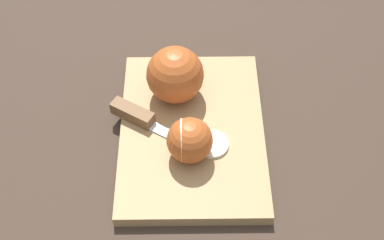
{
  "coord_description": "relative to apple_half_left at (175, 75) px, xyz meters",
  "views": [
    {
      "loc": [
        0.49,
        0.03,
        0.65
      ],
      "look_at": [
        0.0,
        0.0,
        0.04
      ],
      "focal_mm": 50.0,
      "sensor_mm": 36.0,
      "label": 1
    }
  ],
  "objects": [
    {
      "name": "apple_half_left",
      "position": [
        0.0,
        0.0,
        0.0
      ],
      "size": [
        0.09,
        0.09,
        0.09
      ],
      "rotation": [
        0.0,
        0.0,
        4.96
      ],
      "color": "#AD4C1E",
      "rests_on": "cutting_board"
    },
    {
      "name": "cutting_board",
      "position": [
        0.07,
        0.03,
        -0.05
      ],
      "size": [
        0.32,
        0.24,
        0.02
      ],
      "color": "#A37A4C",
      "rests_on": "ground_plane"
    },
    {
      "name": "knife",
      "position": [
        0.06,
        -0.05,
        -0.03
      ],
      "size": [
        0.09,
        0.16,
        0.02
      ],
      "rotation": [
        0.0,
        0.0,
        1.11
      ],
      "color": "silver",
      "rests_on": "cutting_board"
    },
    {
      "name": "apple_half_right",
      "position": [
        0.11,
        0.03,
        -0.01
      ],
      "size": [
        0.07,
        0.07,
        0.07
      ],
      "rotation": [
        0.0,
        0.0,
        4.82
      ],
      "color": "#AD4C1E",
      "rests_on": "cutting_board"
    },
    {
      "name": "ground_plane",
      "position": [
        0.07,
        0.03,
        -0.06
      ],
      "size": [
        4.0,
        4.0,
        0.0
      ],
      "primitive_type": "plane",
      "color": "#38281E"
    },
    {
      "name": "apple_slice",
      "position": [
        0.09,
        0.06,
        -0.04
      ],
      "size": [
        0.05,
        0.05,
        0.01
      ],
      "color": "#EFE5C6",
      "rests_on": "cutting_board"
    }
  ]
}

